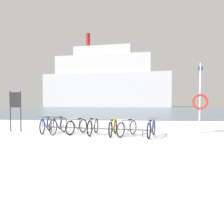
{
  "coord_description": "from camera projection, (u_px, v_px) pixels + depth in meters",
  "views": [
    {
      "loc": [
        1.35,
        -6.84,
        1.39
      ],
      "look_at": [
        0.43,
        6.04,
        0.84
      ],
      "focal_mm": 32.61,
      "sensor_mm": 36.0,
      "label": 1
    }
  ],
  "objects": [
    {
      "name": "bicycle_1",
      "position": [
        59.0,
        125.0,
        9.39
      ],
      "size": [
        0.46,
        1.72,
        0.81
      ],
      "color": "black",
      "rests_on": "ground"
    },
    {
      "name": "bicycle_2",
      "position": [
        77.0,
        126.0,
        9.31
      ],
      "size": [
        0.72,
        1.52,
        0.74
      ],
      "color": "black",
      "rests_on": "ground"
    },
    {
      "name": "info_sign",
      "position": [
        15.0,
        104.0,
        10.04
      ],
      "size": [
        0.55,
        0.12,
        1.99
      ],
      "color": "#33383D",
      "rests_on": "ground"
    },
    {
      "name": "rescue_post",
      "position": [
        200.0,
        100.0,
        9.54
      ],
      "size": [
        0.75,
        0.11,
        3.27
      ],
      "color": "silver",
      "rests_on": "ground"
    },
    {
      "name": "bicycle_0",
      "position": [
        46.0,
        125.0,
        9.7
      ],
      "size": [
        0.46,
        1.78,
        0.8
      ],
      "color": "black",
      "rests_on": "ground"
    },
    {
      "name": "ferry_ship",
      "position": [
        105.0,
        82.0,
        81.34
      ],
      "size": [
        50.63,
        15.47,
        29.52
      ],
      "color": "white",
      "rests_on": "ground"
    },
    {
      "name": "bicycle_4",
      "position": [
        113.0,
        128.0,
        8.81
      ],
      "size": [
        0.46,
        1.68,
        0.75
      ],
      "color": "black",
      "rests_on": "ground"
    },
    {
      "name": "bike_rack",
      "position": [
        94.0,
        129.0,
        9.02
      ],
      "size": [
        4.68,
        0.91,
        0.31
      ],
      "color": "#4C5156",
      "rests_on": "ground"
    },
    {
      "name": "bicycle_5",
      "position": [
        127.0,
        128.0,
        8.72
      ],
      "size": [
        0.88,
        1.52,
        0.74
      ],
      "color": "black",
      "rests_on": "ground"
    },
    {
      "name": "ground",
      "position": [
        122.0,
        108.0,
        60.69
      ],
      "size": [
        80.0,
        132.0,
        0.08
      ],
      "color": "silver"
    },
    {
      "name": "bicycle_3",
      "position": [
        93.0,
        127.0,
        9.07
      ],
      "size": [
        0.46,
        1.71,
        0.79
      ],
      "color": "black",
      "rests_on": "ground"
    },
    {
      "name": "bicycle_6",
      "position": [
        151.0,
        129.0,
        8.45
      ],
      "size": [
        0.64,
        1.67,
        0.76
      ],
      "color": "black",
      "rests_on": "ground"
    }
  ]
}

